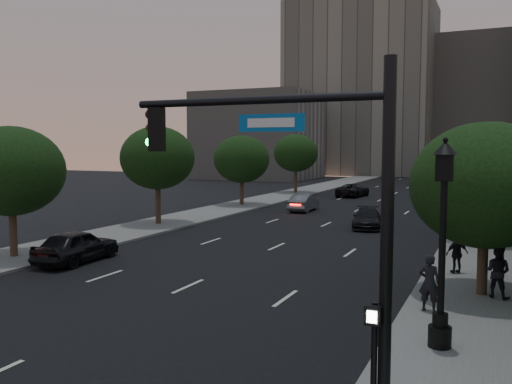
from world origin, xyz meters
The scene contains 27 objects.
ground centered at (0.00, 0.00, 0.00)m, with size 160.00×160.00×0.00m, color black.
road_surface centered at (0.00, 30.00, 0.01)m, with size 16.00×140.00×0.02m, color black.
sidewalk_right centered at (10.25, 30.00, 0.07)m, with size 4.50×140.00×0.15m, color slate.
sidewalk_left centered at (-10.25, 30.00, 0.07)m, with size 4.50×140.00×0.15m, color slate.
office_block_left centered at (-14.00, 92.00, 16.00)m, with size 26.00×20.00×32.00m, color gray.
office_block_mid centered at (6.00, 102.00, 13.00)m, with size 22.00×18.00×26.00m, color #A19B93.
office_block_filler centered at (-26.00, 70.00, 7.00)m, with size 18.00×16.00×14.00m, color #A19B93.
tree_right_a centered at (10.30, 8.00, 4.02)m, with size 5.20×5.20×6.24m.
tree_right_b centered at (10.30, 20.00, 4.52)m, with size 5.20×5.20×6.74m.
tree_right_c centered at (10.30, 33.00, 4.02)m, with size 5.20×5.20×6.24m.
tree_right_d centered at (10.30, 47.00, 4.52)m, with size 5.20×5.20×6.74m.
tree_right_e centered at (10.30, 62.00, 4.02)m, with size 5.20×5.20×6.24m.
tree_left_a centered at (-10.30, 6.00, 4.21)m, with size 5.00×5.00×6.34m.
tree_left_b centered at (-10.30, 18.00, 4.58)m, with size 5.00×5.00×6.71m.
tree_left_c centered at (-10.30, 31.00, 4.21)m, with size 5.00×5.00×6.34m.
tree_left_d centered at (-10.30, 45.00, 4.58)m, with size 5.00×5.00×6.71m.
traffic_signal_mast centered at (7.82, -2.58, 3.67)m, with size 5.68×0.56×7.00m.
street_lamp centered at (9.46, 2.05, 2.63)m, with size 0.64×0.64×5.62m.
pedestrian_signal centered at (8.72, -2.68, 1.57)m, with size 0.30×0.33×2.50m.
sedan_near_left centered at (-7.00, 6.64, 0.78)m, with size 1.84×4.56×1.55m, color black.
sedan_mid_left centered at (-3.94, 29.68, 0.70)m, with size 1.49×4.27×1.41m, color #53565B.
sedan_far_left centered at (-3.41, 43.85, 0.70)m, with size 2.31×5.01×1.39m, color black.
sedan_near_right centered at (2.89, 22.63, 0.64)m, with size 1.80×4.42×1.28m, color black.
sedan_far_right centered at (6.45, 32.38, 0.72)m, with size 1.69×4.20×1.43m, color slate.
pedestrian_a centered at (8.83, 5.13, 1.07)m, with size 0.67×0.44×1.84m, color black.
pedestrian_b centered at (10.79, 7.70, 1.07)m, with size 0.89×0.69×1.83m, color black.
pedestrian_c centered at (9.25, 10.99, 0.97)m, with size 0.96×0.40×1.64m, color black.
Camera 1 is at (10.76, -12.48, 5.40)m, focal length 38.00 mm.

